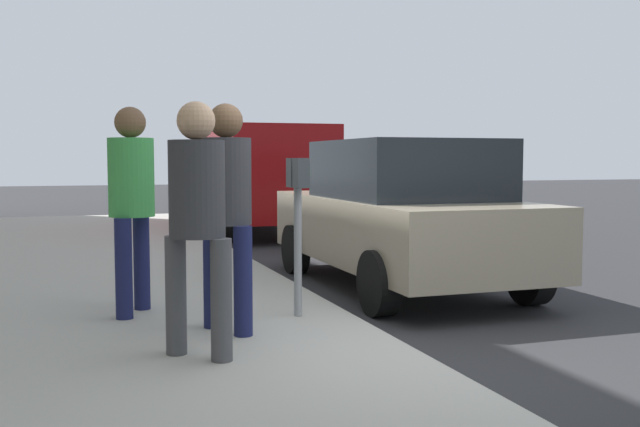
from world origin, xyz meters
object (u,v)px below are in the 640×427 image
parking_meter (298,203)px  parked_sedan_near (401,214)px  parked_van_far (259,173)px  parking_officer (132,191)px  pedestrian_at_meter (226,197)px  pedestrian_bystander (197,207)px

parking_meter → parked_sedan_near: 2.55m
parking_meter → parked_van_far: (8.66, -1.84, 0.09)m
parking_officer → parking_meter: bearing=4.9°
pedestrian_at_meter → parking_officer: parking_officer is taller
parking_officer → parked_sedan_near: size_ratio=0.42×
parking_officer → parked_van_far: 8.71m
pedestrian_at_meter → parked_van_far: (9.04, -2.55, 0.01)m
pedestrian_bystander → parking_officer: size_ratio=0.96×
pedestrian_bystander → parking_officer: bearing=56.7°
parking_meter → pedestrian_at_meter: bearing=117.5°
parked_sedan_near → parking_meter: bearing=133.5°
parking_meter → pedestrian_bystander: (-1.07, 1.07, 0.05)m
pedestrian_at_meter → pedestrian_bystander: (-0.69, 0.35, -0.03)m
parked_sedan_near → pedestrian_at_meter: bearing=129.7°
parking_meter → pedestrian_bystander: size_ratio=0.78×
parking_meter → parked_van_far: parked_van_far is taller
pedestrian_bystander → parking_officer: (1.64, 0.32, 0.05)m
pedestrian_bystander → parked_van_far: (9.73, -2.91, 0.04)m
parking_meter → parked_sedan_near: (1.74, -1.84, -0.27)m
pedestrian_at_meter → parked_sedan_near: pedestrian_at_meter is taller
parked_sedan_near → parked_van_far: size_ratio=0.84×
parked_sedan_near → parked_van_far: 6.93m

